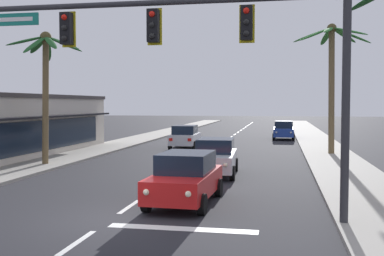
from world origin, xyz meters
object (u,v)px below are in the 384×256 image
palm_left_second (46,67)px  sedan_third_in_queue (215,157)px  traffic_signal_mast (212,44)px  palm_right_second (332,61)px  sedan_parked_nearest_kerb (284,130)px  storefront_strip_left (4,125)px  sedan_lead_at_stop_bar (186,178)px  sedan_oncoming_far (185,136)px

palm_left_second → sedan_third_in_queue: bearing=-8.4°
traffic_signal_mast → palm_right_second: size_ratio=1.27×
sedan_parked_nearest_kerb → palm_left_second: bearing=-120.3°
storefront_strip_left → sedan_lead_at_stop_bar: bearing=-39.3°
sedan_third_in_queue → sedan_parked_nearest_kerb: bearing=81.8°
sedan_third_in_queue → traffic_signal_mast: bearing=-82.9°
sedan_parked_nearest_kerb → sedan_oncoming_far: bearing=-126.2°
sedan_parked_nearest_kerb → storefront_strip_left: (-17.16, -17.41, 1.08)m
sedan_third_in_queue → palm_right_second: palm_right_second is taller
sedan_oncoming_far → storefront_strip_left: size_ratio=0.25×
storefront_strip_left → palm_right_second: bearing=12.3°
sedan_parked_nearest_kerb → palm_right_second: bearing=-77.8°
sedan_oncoming_far → storefront_strip_left: (-9.94, -7.56, 1.08)m
sedan_oncoming_far → storefront_strip_left: 12.53m
sedan_parked_nearest_kerb → storefront_strip_left: bearing=-134.6°
traffic_signal_mast → sedan_parked_nearest_kerb: 31.16m
sedan_lead_at_stop_bar → palm_left_second: bearing=139.6°
sedan_oncoming_far → sedan_lead_at_stop_bar: bearing=-78.5°
palm_right_second → sedan_lead_at_stop_bar: bearing=-111.7°
sedan_oncoming_far → sedan_parked_nearest_kerb: 12.22m
sedan_oncoming_far → palm_right_second: bearing=-17.7°
sedan_lead_at_stop_bar → traffic_signal_mast: bearing=-61.0°
sedan_lead_at_stop_bar → palm_left_second: palm_left_second is taller
sedan_lead_at_stop_bar → sedan_oncoming_far: 19.21m
traffic_signal_mast → storefront_strip_left: (-14.96, 13.40, -3.01)m
storefront_strip_left → traffic_signal_mast: bearing=-41.8°
sedan_third_in_queue → palm_right_second: size_ratio=0.54×
sedan_oncoming_far → palm_left_second: (-5.11, -11.21, 4.33)m
sedan_lead_at_stop_bar → sedan_third_in_queue: (0.13, 6.27, 0.00)m
sedan_parked_nearest_kerb → palm_left_second: 24.79m
traffic_signal_mast → sedan_oncoming_far: 21.93m
sedan_oncoming_far → palm_right_second: (10.04, -3.21, 5.08)m
sedan_lead_at_stop_bar → storefront_strip_left: (-13.78, 11.27, 1.08)m
traffic_signal_mast → sedan_parked_nearest_kerb: (2.20, 30.81, -4.09)m
palm_right_second → sedan_third_in_queue: bearing=-123.0°
palm_right_second → storefront_strip_left: 20.84m
sedan_oncoming_far → palm_left_second: palm_left_second is taller
sedan_lead_at_stop_bar → sedan_parked_nearest_kerb: bearing=83.3°
palm_left_second → palm_right_second: size_ratio=0.85×
palm_left_second → palm_right_second: 17.15m
palm_left_second → storefront_strip_left: bearing=142.9°
sedan_third_in_queue → palm_left_second: bearing=171.6°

